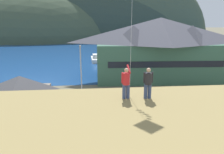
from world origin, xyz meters
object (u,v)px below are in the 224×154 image
Objects in this scene: moored_boat_outer_mooring at (122,61)px; parked_car_mid_row_center at (179,101)px; parked_car_mid_row_near at (215,99)px; moored_boat_wharfside at (95,59)px; person_kite_flyer at (126,82)px; parked_car_back_row_left at (61,129)px; wharf_dock at (109,63)px; harbor_lodge at (160,47)px; person_companion at (148,82)px; parked_car_mid_row_far at (70,107)px; parked_car_front_row_silver at (161,124)px; storage_shed_near_lot at (22,96)px; parked_car_corner_spot at (224,128)px; parking_light_pole at (81,70)px.

parked_car_mid_row_center is (3.60, -29.64, 0.34)m from moored_boat_outer_mooring.
parked_car_mid_row_near is at bearing -73.25° from moored_boat_outer_mooring.
person_kite_flyer is (1.43, -46.79, 7.34)m from moored_boat_wharfside.
wharf_dock is at bearing 78.54° from parked_car_back_row_left.
person_companion is at bearing -108.95° from harbor_lodge.
parked_car_mid_row_far is 15.97m from person_companion.
parked_car_back_row_left is 5.22m from parked_car_mid_row_far.
moored_boat_wharfside is 4.02× the size of person_companion.
parked_car_mid_row_far is 11.13m from parked_car_front_row_silver.
parked_car_back_row_left is at bearing 129.01° from person_companion.
parked_car_back_row_left is 10.05m from parked_car_front_row_silver.
moored_boat_wharfside is at bearing 107.71° from parked_car_mid_row_center.
storage_shed_near_lot is at bearing 128.65° from person_kite_flyer.
parked_car_corner_spot is at bearing 33.95° from person_companion.
parked_car_corner_spot is 0.98× the size of parked_car_front_row_silver.
moored_boat_outer_mooring is 4.55× the size of person_companion.
parked_car_back_row_left is at bearing 175.46° from parked_car_corner_spot.
parking_light_pole is (6.82, 4.48, 1.93)m from storage_shed_near_lot.
parked_car_mid_row_near is at bearing 2.10° from storage_shed_near_lot.
harbor_lodge is 15.89m from parked_car_mid_row_center.
parked_car_mid_row_far is 0.99× the size of parked_car_front_row_silver.
harbor_lodge reaches higher than parked_car_mid_row_near.
parked_car_mid_row_center is at bearing 103.62° from parked_car_corner_spot.
wharf_dock is 3.70× the size of parked_car_front_row_silver.
wharf_dock is at bearing 67.30° from storage_shed_near_lot.
storage_shed_near_lot is 1.52× the size of parked_car_mid_row_center.
wharf_dock is 30.62m from parked_car_mid_row_far.
parked_car_corner_spot and parked_car_mid_row_center have the same top height.
parked_car_mid_row_center is at bearing -96.93° from harbor_lodge.
parked_car_mid_row_center is 17.25m from person_companion.
parked_car_corner_spot is (8.90, -36.31, 0.71)m from wharf_dock.
parking_light_pole is at bearing 162.69° from parked_car_mid_row_center.
moored_boat_outer_mooring reaches higher than parked_car_front_row_silver.
harbor_lodge is 13.99× the size of person_kite_flyer.
harbor_lodge is 14.93× the size of person_companion.
moored_boat_wharfside is 29.60m from parking_light_pole.
storage_shed_near_lot reaches higher than parked_car_corner_spot.
person_kite_flyer is (-10.90, -6.45, 7.00)m from parked_car_corner_spot.
storage_shed_near_lot is at bearing -104.93° from moored_boat_wharfside.
person_kite_flyer is 1.07× the size of person_companion.
parked_car_mid_row_center is (19.62, 0.49, -1.60)m from storage_shed_near_lot.
person_kite_flyer reaches higher than moored_boat_wharfside.
parking_light_pole is at bearing -109.73° from moored_boat_outer_mooring.
moored_boat_outer_mooring is 44.15m from person_kite_flyer.
parked_car_back_row_left is at bearing -98.66° from parking_light_pole.
storage_shed_near_lot is 24.88m from parked_car_mid_row_near.
parking_light_pole is at bearing 168.77° from parked_car_mid_row_near.
parked_car_back_row_left is (5.33, -5.32, -1.60)m from storage_shed_near_lot.
wharf_dock is at bearing -49.57° from moored_boat_wharfside.
parked_car_corner_spot is 6.09m from parked_car_front_row_silver.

